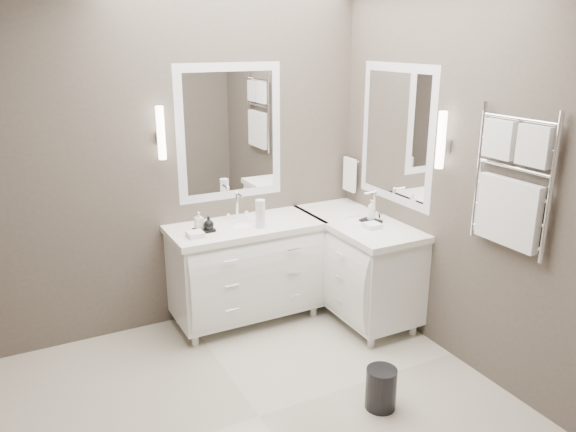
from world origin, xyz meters
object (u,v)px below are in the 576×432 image
vanity_right (356,261)px  vanity_back (246,266)px  waste_bin (381,388)px  towel_ladder (511,189)px

vanity_right → vanity_back: bearing=159.6°
vanity_back → waste_bin: bearing=-79.2°
vanity_back → towel_ladder: size_ratio=1.38×
vanity_right → towel_ladder: bearing=-80.2°
towel_ladder → waste_bin: size_ratio=3.24×
towel_ladder → waste_bin: (-0.82, 0.13, -1.25)m
waste_bin → vanity_right: bearing=63.3°
vanity_right → towel_ladder: 1.60m
vanity_back → towel_ladder: towel_ladder is taller
vanity_right → towel_ladder: size_ratio=1.38×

